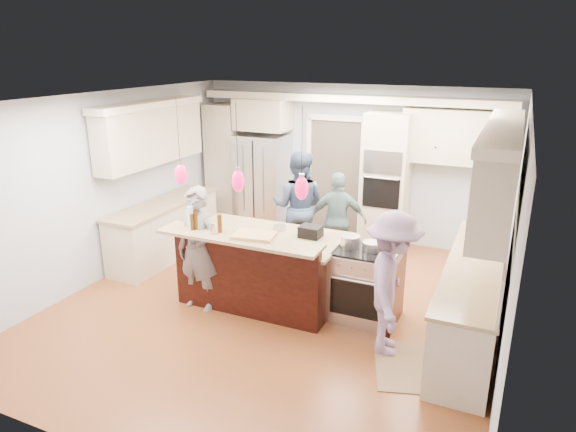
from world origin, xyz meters
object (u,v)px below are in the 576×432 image
object	(u,v)px
island_range	(366,285)
refrigerator	(262,183)
person_bar_end	(198,249)
person_far_left	(298,206)
kitchen_island	(263,267)

from	to	relation	value
island_range	refrigerator	bearing A→B (deg)	137.41
person_bar_end	person_far_left	bearing A→B (deg)	79.73
refrigerator	island_range	bearing A→B (deg)	-42.59
person_far_left	refrigerator	bearing A→B (deg)	-50.94
refrigerator	person_bar_end	size ratio (longest dim) A/B	1.10
refrigerator	kitchen_island	size ratio (longest dim) A/B	0.86
island_range	person_far_left	xyz separation A→B (m)	(-1.54, 1.45, 0.43)
kitchen_island	island_range	size ratio (longest dim) A/B	2.28
kitchen_island	person_bar_end	world-z (taller)	person_bar_end
person_far_left	island_range	bearing A→B (deg)	127.38
island_range	person_far_left	world-z (taller)	person_far_left
island_range	person_far_left	distance (m)	2.16
person_bar_end	person_far_left	distance (m)	2.12
refrigerator	kitchen_island	world-z (taller)	refrigerator
refrigerator	kitchen_island	distance (m)	2.91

